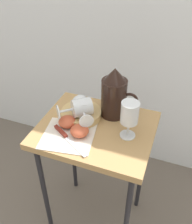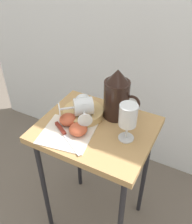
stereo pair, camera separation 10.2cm
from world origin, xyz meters
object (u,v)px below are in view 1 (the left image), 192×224
at_px(wine_glass_tipped_far, 81,108).
at_px(apple_half_left, 68,122).
at_px(pitcher, 114,97).
at_px(knife, 65,136).
at_px(apple_half_right, 79,131).
at_px(wine_glass_tipped_near, 82,107).
at_px(table, 96,142).
at_px(wine_glass_upright, 130,115).
at_px(basket_tray, 81,114).

relative_size(wine_glass_tipped_far, apple_half_left, 2.03).
bearing_deg(pitcher, knife, -121.89).
distance_m(apple_half_left, apple_half_right, 0.08).
bearing_deg(knife, pitcher, 58.11).
bearing_deg(apple_half_left, apple_half_right, -26.34).
xyz_separation_m(wine_glass_tipped_near, wine_glass_tipped_far, (-0.00, -0.01, 0.00)).
xyz_separation_m(table, wine_glass_tipped_near, (-0.07, 0.02, 0.16)).
xyz_separation_m(wine_glass_upright, apple_half_right, (-0.18, -0.07, -0.08)).
bearing_deg(pitcher, wine_glass_tipped_near, -142.38).
bearing_deg(wine_glass_upright, knife, -156.95).
bearing_deg(pitcher, apple_half_right, -114.77).
bearing_deg(apple_half_left, pitcher, 43.91).
relative_size(basket_tray, wine_glass_tipped_near, 1.15).
bearing_deg(knife, apple_half_right, 32.65).
bearing_deg(knife, wine_glass_tipped_near, 81.11).
relative_size(table, knife, 3.64).
xyz_separation_m(wine_glass_tipped_far, apple_half_left, (-0.04, -0.05, -0.05)).
distance_m(wine_glass_tipped_near, wine_glass_tipped_far, 0.01).
distance_m(basket_tray, pitcher, 0.16).
bearing_deg(apple_half_right, wine_glass_tipped_near, 106.96).
xyz_separation_m(wine_glass_tipped_far, apple_half_right, (0.03, -0.09, -0.05)).
height_order(pitcher, knife, pitcher).
height_order(wine_glass_upright, wine_glass_tipped_far, wine_glass_upright).
height_order(table, knife, knife).
xyz_separation_m(basket_tray, wine_glass_upright, (0.23, -0.05, 0.09)).
relative_size(table, wine_glass_tipped_near, 4.51).
relative_size(basket_tray, wine_glass_tipped_far, 1.15).
relative_size(pitcher, knife, 1.20).
distance_m(wine_glass_upright, apple_half_left, 0.27).
distance_m(table, wine_glass_tipped_near, 0.17).
bearing_deg(table, wine_glass_tipped_near, 162.09).
xyz_separation_m(pitcher, wine_glass_tipped_far, (-0.12, -0.10, -0.02)).
relative_size(table, pitcher, 3.03).
relative_size(wine_glass_upright, wine_glass_tipped_near, 1.05).
distance_m(apple_half_right, knife, 0.06).
relative_size(basket_tray, pitcher, 0.77).
distance_m(basket_tray, apple_half_right, 0.12).
bearing_deg(basket_tray, wine_glass_tipped_far, -65.78).
bearing_deg(wine_glass_tipped_near, basket_tray, 125.92).
distance_m(basket_tray, wine_glass_upright, 0.25).
xyz_separation_m(apple_half_left, knife, (0.02, -0.07, -0.02)).
bearing_deg(wine_glass_upright, pitcher, 129.90).
bearing_deg(wine_glass_tipped_near, table, -17.91).
distance_m(wine_glass_tipped_far, apple_half_right, 0.10).
xyz_separation_m(wine_glass_upright, wine_glass_tipped_far, (-0.21, 0.02, -0.03)).
relative_size(wine_glass_tipped_far, knife, 0.80).
height_order(basket_tray, wine_glass_upright, wine_glass_upright).
height_order(wine_glass_upright, wine_glass_tipped_near, wine_glass_upright).
xyz_separation_m(pitcher, wine_glass_tipped_near, (-0.11, -0.09, -0.02)).
distance_m(wine_glass_tipped_far, apple_half_left, 0.08).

